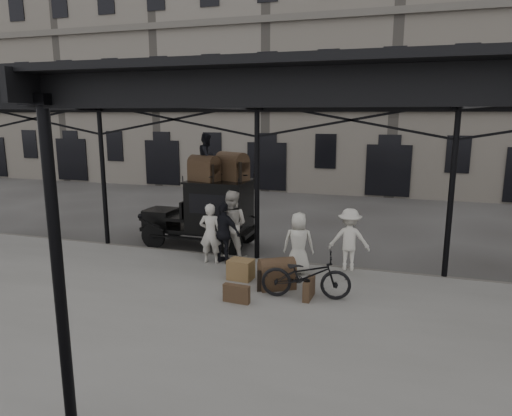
# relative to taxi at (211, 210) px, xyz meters

# --- Properties ---
(ground) EXTENTS (120.00, 120.00, 0.00)m
(ground) POSITION_rel_taxi_xyz_m (1.90, -3.12, -1.20)
(ground) COLOR #383533
(ground) RESTS_ON ground
(platform) EXTENTS (28.00, 8.00, 0.15)m
(platform) POSITION_rel_taxi_xyz_m (1.90, -5.12, -1.13)
(platform) COLOR slate
(platform) RESTS_ON ground
(canopy) EXTENTS (22.50, 9.00, 4.74)m
(canopy) POSITION_rel_taxi_xyz_m (1.90, -4.85, 3.39)
(canopy) COLOR black
(canopy) RESTS_ON ground
(building_frontage) EXTENTS (64.00, 8.00, 14.00)m
(building_frontage) POSITION_rel_taxi_xyz_m (1.90, 14.88, 5.80)
(building_frontage) COLOR slate
(building_frontage) RESTS_ON ground
(taxi) EXTENTS (3.65, 1.55, 2.18)m
(taxi) POSITION_rel_taxi_xyz_m (0.00, 0.00, 0.00)
(taxi) COLOR black
(taxi) RESTS_ON ground
(porter_left) EXTENTS (0.67, 0.49, 1.67)m
(porter_left) POSITION_rel_taxi_xyz_m (0.80, -1.89, -0.22)
(porter_left) COLOR beige
(porter_left) RESTS_ON platform
(porter_midleft) EXTENTS (0.97, 0.76, 1.96)m
(porter_midleft) POSITION_rel_taxi_xyz_m (1.21, -1.34, -0.07)
(porter_midleft) COLOR beige
(porter_midleft) RESTS_ON platform
(porter_centre) EXTENTS (0.86, 0.63, 1.61)m
(porter_centre) POSITION_rel_taxi_xyz_m (3.30, -2.01, -0.25)
(porter_centre) COLOR beige
(porter_centre) RESTS_ON platform
(porter_official) EXTENTS (1.06, 0.62, 1.70)m
(porter_official) POSITION_rel_taxi_xyz_m (1.15, -1.78, -0.20)
(porter_official) COLOR black
(porter_official) RESTS_ON platform
(porter_right) EXTENTS (1.11, 0.70, 1.65)m
(porter_right) POSITION_rel_taxi_xyz_m (4.51, -1.32, -0.23)
(porter_right) COLOR silver
(porter_right) RESTS_ON platform
(bicycle) EXTENTS (2.08, 1.01, 1.05)m
(bicycle) POSITION_rel_taxi_xyz_m (3.81, -3.54, -0.53)
(bicycle) COLOR black
(bicycle) RESTS_ON platform
(porter_roof) EXTENTS (0.56, 0.72, 1.45)m
(porter_roof) POSITION_rel_taxi_xyz_m (-0.03, -0.10, 1.70)
(porter_roof) COLOR black
(porter_roof) RESTS_ON taxi
(steamer_trunk_roof_near) EXTENTS (1.01, 0.77, 0.66)m
(steamer_trunk_roof_near) POSITION_rel_taxi_xyz_m (-0.08, -0.25, 1.31)
(steamer_trunk_roof_near) COLOR #4F3C24
(steamer_trunk_roof_near) RESTS_ON taxi
(steamer_trunk_roof_far) EXTENTS (1.15, 0.98, 0.73)m
(steamer_trunk_roof_far) POSITION_rel_taxi_xyz_m (0.67, 0.20, 1.34)
(steamer_trunk_roof_far) COLOR #4F3C24
(steamer_trunk_roof_far) RESTS_ON taxi
(steamer_trunk_platform) EXTENTS (0.98, 0.86, 0.61)m
(steamer_trunk_platform) POSITION_rel_taxi_xyz_m (3.03, -3.16, -0.75)
(steamer_trunk_platform) COLOR #4F3C24
(steamer_trunk_platform) RESTS_ON platform
(wicker_hamper) EXTENTS (0.64, 0.50, 0.50)m
(wicker_hamper) POSITION_rel_taxi_xyz_m (2.03, -2.87, -0.80)
(wicker_hamper) COLOR brown
(wicker_hamper) RESTS_ON platform
(suitcase_upright) EXTENTS (0.18, 0.61, 0.45)m
(suitcase_upright) POSITION_rel_taxi_xyz_m (3.88, -3.56, -0.83)
(suitcase_upright) COLOR #4F3C24
(suitcase_upright) RESTS_ON platform
(suitcase_flat) EXTENTS (0.61, 0.20, 0.40)m
(suitcase_flat) POSITION_rel_taxi_xyz_m (2.42, -4.26, -0.85)
(suitcase_flat) COLOR #4F3C24
(suitcase_flat) RESTS_ON platform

